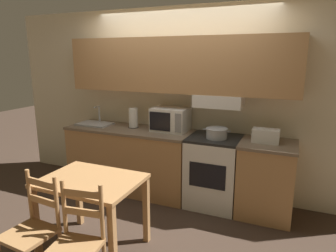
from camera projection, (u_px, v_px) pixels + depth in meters
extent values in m
plane|color=#3D2D23|center=(180.00, 187.00, 4.45)|extent=(16.00, 16.00, 0.00)
cube|color=beige|center=(181.00, 102.00, 4.19)|extent=(5.49, 0.05, 2.55)
cube|color=tan|center=(176.00, 65.00, 3.91)|extent=(3.09, 0.32, 0.71)
cube|color=white|center=(219.00, 101.00, 3.78)|extent=(0.61, 0.34, 0.16)
cube|color=tan|center=(130.00, 160.00, 4.33)|extent=(1.79, 0.62, 0.87)
cube|color=#75604C|center=(129.00, 129.00, 4.22)|extent=(1.81, 0.64, 0.04)
cube|color=tan|center=(266.00, 180.00, 3.61)|extent=(0.63, 0.62, 0.87)
cube|color=#75604C|center=(269.00, 144.00, 3.51)|extent=(0.65, 0.64, 0.04)
cube|color=white|center=(213.00, 172.00, 3.86)|extent=(0.64, 0.61, 0.88)
cube|color=black|center=(215.00, 138.00, 3.76)|extent=(0.64, 0.61, 0.03)
cube|color=black|center=(207.00, 176.00, 3.57)|extent=(0.45, 0.01, 0.31)
cylinder|color=black|center=(201.00, 139.00, 3.70)|extent=(0.09, 0.09, 0.01)
cylinder|color=black|center=(224.00, 141.00, 3.59)|extent=(0.09, 0.09, 0.01)
cylinder|color=black|center=(206.00, 134.00, 3.92)|extent=(0.09, 0.09, 0.01)
cylinder|color=black|center=(228.00, 136.00, 3.81)|extent=(0.09, 0.09, 0.01)
cylinder|color=#B7BABF|center=(217.00, 133.00, 3.69)|extent=(0.25, 0.25, 0.13)
torus|color=#B7BABF|center=(217.00, 129.00, 3.67)|extent=(0.27, 0.27, 0.01)
cylinder|color=#B7BABF|center=(205.00, 129.00, 3.73)|extent=(0.05, 0.01, 0.01)
cylinder|color=#B7BABF|center=(229.00, 131.00, 3.62)|extent=(0.05, 0.01, 0.01)
cube|color=white|center=(171.00, 119.00, 4.05)|extent=(0.48, 0.37, 0.31)
cube|color=black|center=(160.00, 121.00, 3.92)|extent=(0.29, 0.01, 0.25)
cube|color=gray|center=(178.00, 123.00, 3.82)|extent=(0.09, 0.01, 0.25)
cube|color=white|center=(266.00, 136.00, 3.51)|extent=(0.31, 0.18, 0.16)
cube|color=black|center=(252.00, 132.00, 3.56)|extent=(0.01, 0.02, 0.02)
cube|color=black|center=(257.00, 129.00, 3.53)|extent=(0.04, 0.12, 0.01)
cube|color=black|center=(263.00, 129.00, 3.50)|extent=(0.04, 0.12, 0.01)
cube|color=black|center=(269.00, 130.00, 3.48)|extent=(0.04, 0.12, 0.01)
cube|color=black|center=(276.00, 130.00, 3.45)|extent=(0.04, 0.12, 0.01)
cube|color=#B7BABF|center=(95.00, 124.00, 4.44)|extent=(0.50, 0.33, 0.02)
cube|color=#4C4F54|center=(94.00, 124.00, 4.43)|extent=(0.42, 0.25, 0.01)
cylinder|color=#B7BABF|center=(99.00, 114.00, 4.52)|extent=(0.02, 0.02, 0.23)
cylinder|color=#B7BABF|center=(96.00, 107.00, 4.44)|extent=(0.02, 0.12, 0.02)
cylinder|color=black|center=(134.00, 127.00, 4.27)|extent=(0.15, 0.15, 0.01)
cylinder|color=white|center=(133.00, 118.00, 4.23)|extent=(0.13, 0.13, 0.27)
cube|color=#B27F4C|center=(91.00, 181.00, 2.88)|extent=(0.94, 0.70, 0.04)
cube|color=#B27F4C|center=(36.00, 222.00, 2.85)|extent=(0.06, 0.06, 0.71)
cube|color=#B27F4C|center=(113.00, 244.00, 2.52)|extent=(0.06, 0.06, 0.71)
cube|color=#B27F4C|center=(79.00, 195.00, 3.41)|extent=(0.06, 0.06, 0.71)
cube|color=#B27F4C|center=(146.00, 210.00, 3.08)|extent=(0.06, 0.06, 0.71)
cube|color=#B27F4C|center=(29.00, 234.00, 2.54)|extent=(0.41, 0.41, 0.03)
cylinder|color=#B27F4C|center=(30.00, 194.00, 2.71)|extent=(0.04, 0.04, 0.48)
cylinder|color=#B27F4C|center=(57.00, 203.00, 2.56)|extent=(0.04, 0.04, 0.48)
cube|color=#B27F4C|center=(41.00, 183.00, 2.60)|extent=(0.34, 0.05, 0.06)
cube|color=#B27F4C|center=(43.00, 201.00, 2.64)|extent=(0.34, 0.05, 0.06)
cylinder|color=#B27F4C|center=(35.00, 241.00, 2.82)|extent=(0.04, 0.04, 0.41)
cylinder|color=#B27F4C|center=(61.00, 251.00, 2.66)|extent=(0.04, 0.04, 0.41)
cube|color=#B27F4C|center=(73.00, 250.00, 2.34)|extent=(0.43, 0.43, 0.03)
cylinder|color=#B27F4C|center=(64.00, 207.00, 2.48)|extent=(0.04, 0.04, 0.48)
cylinder|color=#B27F4C|center=(102.00, 212.00, 2.40)|extent=(0.04, 0.04, 0.48)
cube|color=#B27F4C|center=(81.00, 193.00, 2.41)|extent=(0.34, 0.07, 0.06)
cube|color=#B27F4C|center=(83.00, 212.00, 2.45)|extent=(0.34, 0.07, 0.06)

